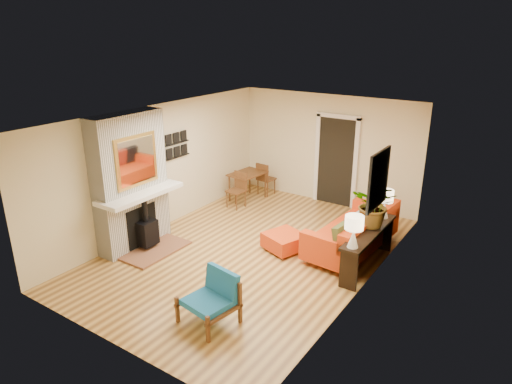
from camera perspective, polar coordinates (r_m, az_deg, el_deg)
room_shell at (r=10.22m, az=10.50°, el=3.71°), size 6.50×6.50×6.50m
fireplace at (r=8.87m, az=-15.24°, el=0.81°), size 1.09×1.68×2.60m
sofa at (r=8.85m, az=12.41°, el=-4.94°), size 1.12×2.30×0.88m
ottoman at (r=8.77m, az=3.56°, el=-6.11°), size 0.85×0.85×0.34m
blue_chair at (r=6.76m, az=-5.34°, el=-12.70°), size 0.82×0.80×0.75m
dining_table at (r=11.14m, az=-0.81°, el=1.68°), size 0.75×1.58×0.84m
console_table at (r=8.21m, az=13.93°, el=-5.63°), size 0.34×1.85×0.72m
lamp_near at (r=7.36m, az=12.15°, el=-4.40°), size 0.30×0.30×0.54m
lamp_far at (r=8.63m, az=15.81°, el=-1.02°), size 0.30×0.30×0.54m
houseplant at (r=8.17m, az=14.68°, el=-1.51°), size 0.82×0.73×0.84m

